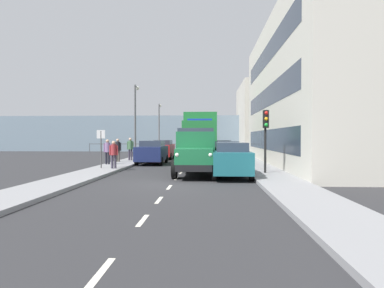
# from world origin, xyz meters

# --- Properties ---
(ground_plane) EXTENTS (80.00, 80.00, 0.00)m
(ground_plane) POSITION_xyz_m (0.00, -8.52, 0.00)
(ground_plane) COLOR #2D2D30
(sidewalk_left) EXTENTS (2.07, 39.40, 0.15)m
(sidewalk_left) POSITION_xyz_m (-4.61, -8.52, 0.07)
(sidewalk_left) COLOR gray
(sidewalk_left) RESTS_ON ground_plane
(sidewalk_right) EXTENTS (2.07, 39.40, 0.15)m
(sidewalk_right) POSITION_xyz_m (4.61, -8.52, 0.07)
(sidewalk_right) COLOR gray
(sidewalk_right) RESTS_ON ground_plane
(road_centreline_markings) EXTENTS (0.12, 34.31, 0.01)m
(road_centreline_markings) POSITION_xyz_m (0.00, -7.58, 0.00)
(road_centreline_markings) COLOR silver
(road_centreline_markings) RESTS_ON ground_plane
(building_terrace) EXTENTS (7.20, 20.54, 10.18)m
(building_terrace) POSITION_xyz_m (-9.22, -9.62, 5.09)
(building_terrace) COLOR beige
(building_terrace) RESTS_ON ground_plane
(building_far_block) EXTENTS (7.19, 11.82, 8.83)m
(building_far_block) POSITION_xyz_m (-9.23, -29.63, 4.42)
(building_far_block) COLOR beige
(building_far_block) RESTS_ON ground_plane
(sea_horizon) EXTENTS (80.00, 0.80, 5.00)m
(sea_horizon) POSITION_xyz_m (0.00, -31.22, 2.50)
(sea_horizon) COLOR gray
(sea_horizon) RESTS_ON ground_plane
(seawall_railing) EXTENTS (28.08, 0.08, 1.20)m
(seawall_railing) POSITION_xyz_m (-0.00, -27.62, 0.92)
(seawall_railing) COLOR #4C5156
(seawall_railing) RESTS_ON ground_plane
(truck_vintage_green) EXTENTS (2.17, 5.64, 2.43)m
(truck_vintage_green) POSITION_xyz_m (-0.89, -2.80, 1.18)
(truck_vintage_green) COLOR black
(truck_vintage_green) RESTS_ON ground_plane
(lorry_cargo_green) EXTENTS (2.58, 8.20, 3.87)m
(lorry_cargo_green) POSITION_xyz_m (-0.89, -12.24, 2.08)
(lorry_cargo_green) COLOR #1E7033
(lorry_cargo_green) RESTS_ON ground_plane
(car_teal_kerbside_near) EXTENTS (1.86, 3.85, 1.72)m
(car_teal_kerbside_near) POSITION_xyz_m (-2.62, -1.95, 0.89)
(car_teal_kerbside_near) COLOR #1E6670
(car_teal_kerbside_near) RESTS_ON ground_plane
(car_black_kerbside_1) EXTENTS (1.90, 4.31, 1.72)m
(car_black_kerbside_1) POSITION_xyz_m (-2.62, -7.05, 0.90)
(car_black_kerbside_1) COLOR black
(car_black_kerbside_1) RESTS_ON ground_plane
(car_white_kerbside_2) EXTENTS (1.76, 3.80, 1.72)m
(car_white_kerbside_2) POSITION_xyz_m (-2.62, -13.30, 0.89)
(car_white_kerbside_2) COLOR white
(car_white_kerbside_2) RESTS_ON ground_plane
(car_navy_oppositeside_0) EXTENTS (1.95, 4.09, 1.72)m
(car_navy_oppositeside_0) POSITION_xyz_m (2.62, -9.84, 0.90)
(car_navy_oppositeside_0) COLOR navy
(car_navy_oppositeside_0) RESTS_ON ground_plane
(car_red_oppositeside_1) EXTENTS (1.84, 4.11, 1.72)m
(car_red_oppositeside_1) POSITION_xyz_m (2.62, -15.41, 0.89)
(car_red_oppositeside_1) COLOR #B21E1E
(car_red_oppositeside_1) RESTS_ON ground_plane
(pedestrian_by_lamp) EXTENTS (0.53, 0.34, 1.61)m
(pedestrian_by_lamp) POSITION_xyz_m (4.02, -4.90, 1.09)
(pedestrian_by_lamp) COLOR #383342
(pedestrian_by_lamp) RESTS_ON sidewalk_right
(pedestrian_with_bag) EXTENTS (0.53, 0.34, 1.68)m
(pedestrian_with_bag) POSITION_xyz_m (5.31, -7.80, 1.14)
(pedestrian_with_bag) COLOR black
(pedestrian_with_bag) RESTS_ON sidewalk_right
(pedestrian_couple_a) EXTENTS (0.53, 0.34, 1.71)m
(pedestrian_couple_a) POSITION_xyz_m (5.27, -10.10, 1.16)
(pedestrian_couple_a) COLOR #4C473D
(pedestrian_couple_a) RESTS_ON sidewalk_right
(pedestrian_in_dark_coat) EXTENTS (0.53, 0.34, 1.78)m
(pedestrian_in_dark_coat) POSITION_xyz_m (4.73, -11.81, 1.20)
(pedestrian_in_dark_coat) COLOR #383342
(pedestrian_in_dark_coat) RESTS_ON sidewalk_right
(traffic_light_near) EXTENTS (0.28, 0.41, 3.20)m
(traffic_light_near) POSITION_xyz_m (-4.44, -2.94, 2.47)
(traffic_light_near) COLOR black
(traffic_light_near) RESTS_ON sidewalk_left
(lamp_post_promenade) EXTENTS (0.32, 1.14, 6.21)m
(lamp_post_promenade) POSITION_xyz_m (4.61, -13.18, 3.87)
(lamp_post_promenade) COLOR #59595B
(lamp_post_promenade) RESTS_ON sidewalk_right
(lamp_post_far) EXTENTS (0.32, 1.14, 5.89)m
(lamp_post_far) POSITION_xyz_m (4.53, -25.52, 3.70)
(lamp_post_far) COLOR #59595B
(lamp_post_far) RESTS_ON sidewalk_right
(street_sign) EXTENTS (0.50, 0.07, 2.25)m
(street_sign) POSITION_xyz_m (4.83, -5.09, 1.68)
(street_sign) COLOR #4C4C4C
(street_sign) RESTS_ON sidewalk_right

